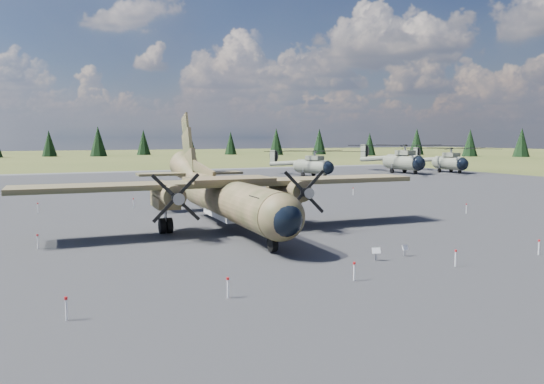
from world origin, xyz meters
name	(u,v)px	position (x,y,z in m)	size (l,w,h in m)	color
ground	(293,228)	(0.00, 0.00, 0.00)	(500.00, 500.00, 0.00)	brown
apron	(239,210)	(0.00, 10.00, 0.00)	(120.00, 120.00, 0.04)	#595A5E
transport_plane	(225,191)	(-4.34, 2.00, 2.62)	(27.67, 25.11, 9.12)	#414223
helicopter_near	(313,158)	(25.77, 42.02, 3.05)	(20.81, 21.57, 4.29)	slate
helicopter_mid	(403,153)	(44.41, 42.29, 3.65)	(20.48, 24.01, 5.14)	slate
helicopter_far	(449,155)	(53.31, 40.21, 3.23)	(19.75, 21.96, 4.55)	slate
info_placard_left	(376,252)	(-0.76, -10.76, 0.46)	(0.47, 0.30, 0.69)	gray
info_placard_right	(405,249)	(1.25, -10.59, 0.41)	(0.42, 0.25, 0.62)	gray
barrier_fence	(287,221)	(-0.46, -0.08, 0.51)	(33.12, 29.62, 0.85)	white
treeline	(247,159)	(-2.02, 3.43, 4.80)	(337.63, 340.45, 11.00)	black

